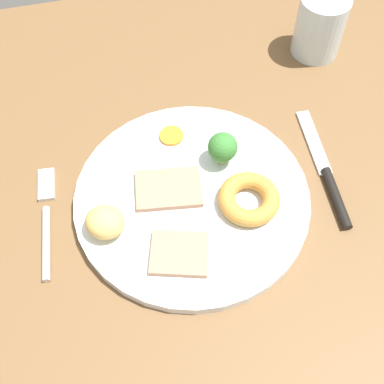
{
  "coord_description": "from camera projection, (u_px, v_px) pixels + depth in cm",
  "views": [
    {
      "loc": [
        -9.1,
        -31.92,
        57.94
      ],
      "look_at": [
        -1.59,
        -0.06,
        6.0
      ],
      "focal_mm": 48.48,
      "sensor_mm": 36.0,
      "label": 1
    }
  ],
  "objects": [
    {
      "name": "dining_table",
      "position": [
        204.0,
        207.0,
        0.65
      ],
      "size": [
        120.0,
        84.0,
        3.6
      ],
      "primitive_type": "cube",
      "color": "brown",
      "rests_on": "ground"
    },
    {
      "name": "water_glass",
      "position": [
        320.0,
        26.0,
        0.74
      ],
      "size": [
        7.03,
        7.03,
        9.12
      ],
      "primitive_type": "cylinder",
      "color": "silver",
      "rests_on": "dining_table"
    },
    {
      "name": "carrot_coin_front",
      "position": [
        171.0,
        136.0,
        0.67
      ],
      "size": [
        3.12,
        3.12,
        0.43
      ],
      "primitive_type": "cylinder",
      "color": "orange",
      "rests_on": "dinner_plate"
    },
    {
      "name": "meat_slice_under",
      "position": [
        179.0,
        253.0,
        0.58
      ],
      "size": [
        7.65,
        6.94,
        0.8
      ],
      "primitive_type": "cube",
      "rotation": [
        0.0,
        0.0,
        2.86
      ],
      "color": "tan",
      "rests_on": "dinner_plate"
    },
    {
      "name": "meat_slice_main",
      "position": [
        169.0,
        189.0,
        0.62
      ],
      "size": [
        8.53,
        6.58,
        0.8
      ],
      "primitive_type": "cube",
      "rotation": [
        0.0,
        0.0,
        3.01
      ],
      "color": "tan",
      "rests_on": "dinner_plate"
    },
    {
      "name": "fork",
      "position": [
        46.0,
        218.0,
        0.62
      ],
      "size": [
        2.7,
        15.32,
        0.9
      ],
      "rotation": [
        0.0,
        0.0,
        1.49
      ],
      "color": "silver",
      "rests_on": "dining_table"
    },
    {
      "name": "broccoli_floret",
      "position": [
        223.0,
        148.0,
        0.63
      ],
      "size": [
        3.68,
        3.68,
        4.55
      ],
      "color": "#8CB766",
      "rests_on": "dinner_plate"
    },
    {
      "name": "yorkshire_pudding",
      "position": [
        249.0,
        199.0,
        0.61
      ],
      "size": [
        7.34,
        7.34,
        2.05
      ],
      "primitive_type": "torus",
      "color": "#C68938",
      "rests_on": "dinner_plate"
    },
    {
      "name": "dinner_plate",
      "position": [
        192.0,
        199.0,
        0.63
      ],
      "size": [
        28.48,
        28.48,
        1.4
      ],
      "primitive_type": "cylinder",
      "color": "white",
      "rests_on": "dining_table"
    },
    {
      "name": "knife",
      "position": [
        327.0,
        176.0,
        0.65
      ],
      "size": [
        2.45,
        18.55,
        1.2
      ],
      "rotation": [
        0.0,
        0.0,
        1.52
      ],
      "color": "black",
      "rests_on": "dining_table"
    },
    {
      "name": "roast_potato_left",
      "position": [
        105.0,
        222.0,
        0.58
      ],
      "size": [
        6.1,
        5.97,
        3.32
      ],
      "primitive_type": "ellipsoid",
      "rotation": [
        0.0,
        0.0,
        4.17
      ],
      "color": "#D8B260",
      "rests_on": "dinner_plate"
    }
  ]
}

